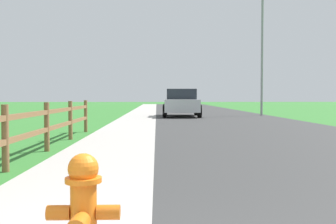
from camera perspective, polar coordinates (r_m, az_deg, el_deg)
The scene contains 8 objects.
ground_plane at distance 26.53m, azimuth -1.71°, elevation -0.31°, with size 120.00×120.00×0.00m, color #30712C.
road_asphalt at distance 28.74m, azimuth 5.29°, elevation -0.12°, with size 7.00×66.00×0.01m, color #343434.
curb_concrete at distance 28.69m, azimuth -7.71°, elevation -0.13°, with size 6.00×66.00×0.01m, color #A8A29C.
grass_verge at distance 28.89m, azimuth -10.67°, elevation -0.13°, with size 5.00×66.00×0.00m, color #30712C.
fire_hydrant at distance 2.87m, azimuth -11.94°, elevation -13.31°, with size 0.50×0.42×0.78m.
rail_fence at distance 7.75m, azimuth -19.09°, elevation -2.05°, with size 0.11×11.75×1.05m.
parked_suv_silver at distance 23.64m, azimuth 1.90°, elevation 1.35°, with size 2.26×4.62×1.61m.
street_lamp at distance 25.43m, azimuth 13.42°, elevation 9.32°, with size 1.17×0.20×7.44m.
Camera 1 is at (0.05, -1.50, 1.17)m, focal length 42.97 mm.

